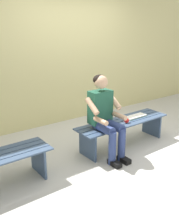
% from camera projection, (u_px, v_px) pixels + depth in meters
% --- Properties ---
extents(ground_plane, '(10.00, 7.00, 0.04)m').
position_uv_depth(ground_plane, '(109.00, 202.00, 3.01)').
color(ground_plane, beige).
extents(brick_wall, '(9.50, 0.24, 2.91)m').
position_uv_depth(brick_wall, '(45.00, 50.00, 4.96)').
color(brick_wall, '#D1C684').
rests_on(brick_wall, ground).
extents(bench_near, '(1.69, 0.48, 0.43)m').
position_uv_depth(bench_near, '(123.00, 127.00, 4.30)').
color(bench_near, '#384C6B').
rests_on(bench_near, ground).
extents(person_seated, '(0.50, 0.69, 1.23)m').
position_uv_depth(person_seated, '(105.00, 114.00, 3.85)').
color(person_seated, '#1E513D').
rests_on(person_seated, ground).
extents(apple, '(0.08, 0.08, 0.08)m').
position_uv_depth(apple, '(127.00, 121.00, 4.17)').
color(apple, red).
rests_on(apple, bench_near).
extents(book_open, '(0.41, 0.16, 0.02)m').
position_uv_depth(book_open, '(135.00, 116.00, 4.45)').
color(book_open, white).
rests_on(book_open, bench_near).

